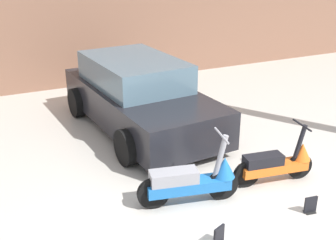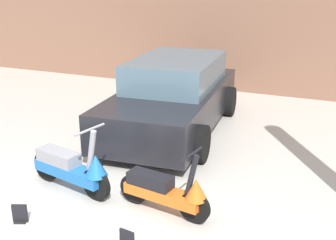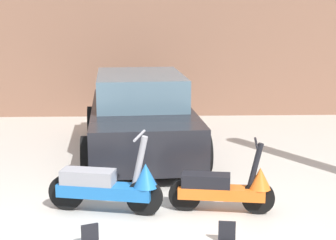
{
  "view_description": "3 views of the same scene",
  "coord_description": "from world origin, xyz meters",
  "px_view_note": "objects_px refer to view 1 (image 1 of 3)",
  "views": [
    {
      "loc": [
        -3.03,
        -4.31,
        3.59
      ],
      "look_at": [
        0.04,
        2.17,
        0.68
      ],
      "focal_mm": 45.0,
      "sensor_mm": 36.0,
      "label": 1
    },
    {
      "loc": [
        3.2,
        -4.21,
        3.12
      ],
      "look_at": [
        0.49,
        2.19,
        0.71
      ],
      "focal_mm": 45.0,
      "sensor_mm": 36.0,
      "label": 2
    },
    {
      "loc": [
        0.22,
        -6.05,
        2.63
      ],
      "look_at": [
        0.49,
        2.1,
        0.93
      ],
      "focal_mm": 55.0,
      "sensor_mm": 36.0,
      "label": 3
    }
  ],
  "objects_px": {
    "scooter_front_left": "(193,180)",
    "car_rear_left": "(138,96)",
    "placard_near_right_scooter": "(310,206)",
    "scooter_front_right": "(278,163)",
    "placard_near_left_scooter": "(219,236)"
  },
  "relations": [
    {
      "from": "scooter_front_left",
      "to": "car_rear_left",
      "type": "height_order",
      "value": "car_rear_left"
    },
    {
      "from": "placard_near_right_scooter",
      "to": "scooter_front_left",
      "type": "bearing_deg",
      "value": 145.78
    },
    {
      "from": "placard_near_right_scooter",
      "to": "car_rear_left",
      "type": "bearing_deg",
      "value": 104.72
    },
    {
      "from": "car_rear_left",
      "to": "placard_near_right_scooter",
      "type": "xyz_separation_m",
      "value": [
        1.07,
        -4.07,
        -0.6
      ]
    },
    {
      "from": "scooter_front_right",
      "to": "car_rear_left",
      "type": "height_order",
      "value": "car_rear_left"
    },
    {
      "from": "car_rear_left",
      "to": "scooter_front_left",
      "type": "bearing_deg",
      "value": -11.14
    },
    {
      "from": "placard_near_left_scooter",
      "to": "scooter_front_right",
      "type": "bearing_deg",
      "value": 29.35
    },
    {
      "from": "scooter_front_left",
      "to": "placard_near_right_scooter",
      "type": "distance_m",
      "value": 1.75
    },
    {
      "from": "scooter_front_left",
      "to": "car_rear_left",
      "type": "bearing_deg",
      "value": 95.43
    },
    {
      "from": "scooter_front_left",
      "to": "scooter_front_right",
      "type": "relative_size",
      "value": 1.1
    },
    {
      "from": "scooter_front_left",
      "to": "placard_near_left_scooter",
      "type": "relative_size",
      "value": 5.97
    },
    {
      "from": "scooter_front_left",
      "to": "placard_near_left_scooter",
      "type": "bearing_deg",
      "value": -86.76
    },
    {
      "from": "car_rear_left",
      "to": "placard_near_left_scooter",
      "type": "distance_m",
      "value": 4.18
    },
    {
      "from": "scooter_front_left",
      "to": "placard_near_right_scooter",
      "type": "bearing_deg",
      "value": -22.15
    },
    {
      "from": "placard_near_right_scooter",
      "to": "placard_near_left_scooter",
      "type": "bearing_deg",
      "value": -178.92
    }
  ]
}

